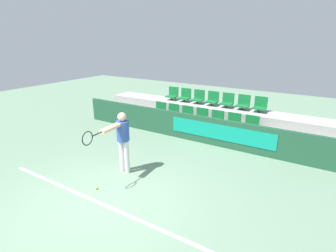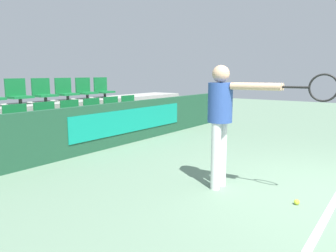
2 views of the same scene
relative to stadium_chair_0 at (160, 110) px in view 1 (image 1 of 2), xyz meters
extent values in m
plane|color=slate|center=(1.84, -5.17, -0.69)|extent=(30.00, 30.00, 0.00)
cube|color=white|center=(1.84, -5.13, -0.69)|extent=(6.33, 0.08, 0.01)
cube|color=#1E4C33|center=(1.84, -0.71, -0.22)|extent=(9.70, 0.12, 0.94)
cube|color=#0F937A|center=(2.89, -0.78, -0.18)|extent=(3.56, 0.02, 0.52)
cube|color=#9E9E99|center=(1.84, -0.12, -0.47)|extent=(9.30, 1.01, 0.46)
cube|color=#9E9E99|center=(1.84, 0.89, -0.24)|extent=(9.30, 1.01, 0.91)
cylinder|color=#333333|center=(0.00, -0.07, -0.18)|extent=(0.07, 0.07, 0.13)
cube|color=#146B33|center=(0.00, -0.07, -0.09)|extent=(0.46, 0.37, 0.05)
cube|color=#146B33|center=(0.00, 0.09, 0.12)|extent=(0.46, 0.04, 0.37)
cylinder|color=#333333|center=(0.61, -0.07, -0.18)|extent=(0.07, 0.07, 0.13)
cube|color=#146B33|center=(0.61, -0.07, -0.09)|extent=(0.46, 0.37, 0.05)
cube|color=#146B33|center=(0.61, 0.09, 0.12)|extent=(0.46, 0.04, 0.37)
cylinder|color=#333333|center=(1.23, -0.07, -0.18)|extent=(0.07, 0.07, 0.13)
cube|color=#146B33|center=(1.23, -0.07, -0.09)|extent=(0.46, 0.37, 0.05)
cube|color=#146B33|center=(1.23, 0.09, 0.12)|extent=(0.46, 0.04, 0.37)
cylinder|color=#333333|center=(1.84, -0.07, -0.18)|extent=(0.07, 0.07, 0.13)
cube|color=#146B33|center=(1.84, -0.07, -0.09)|extent=(0.46, 0.37, 0.05)
cube|color=#146B33|center=(1.84, 0.09, 0.12)|extent=(0.46, 0.04, 0.37)
cylinder|color=#333333|center=(2.45, -0.07, -0.18)|extent=(0.07, 0.07, 0.13)
cube|color=#146B33|center=(2.45, -0.07, -0.09)|extent=(0.46, 0.37, 0.05)
cube|color=#146B33|center=(2.45, 0.09, 0.12)|extent=(0.46, 0.04, 0.37)
cylinder|color=#333333|center=(3.07, -0.07, -0.18)|extent=(0.07, 0.07, 0.13)
cube|color=#146B33|center=(3.07, -0.07, -0.09)|extent=(0.46, 0.37, 0.05)
cube|color=#146B33|center=(3.07, 0.09, 0.12)|extent=(0.46, 0.04, 0.37)
cylinder|color=#333333|center=(3.68, -0.07, -0.18)|extent=(0.07, 0.07, 0.13)
cube|color=#146B33|center=(3.68, -0.07, -0.09)|extent=(0.46, 0.37, 0.05)
cube|color=#146B33|center=(3.68, 0.09, 0.12)|extent=(0.46, 0.04, 0.37)
cylinder|color=#333333|center=(0.00, 0.94, 0.28)|extent=(0.07, 0.07, 0.13)
cube|color=#146B33|center=(0.00, 0.94, 0.37)|extent=(0.46, 0.37, 0.05)
cube|color=#146B33|center=(0.00, 1.10, 0.58)|extent=(0.46, 0.04, 0.37)
cylinder|color=#333333|center=(0.61, 0.94, 0.28)|extent=(0.07, 0.07, 0.13)
cube|color=#146B33|center=(0.61, 0.94, 0.37)|extent=(0.46, 0.37, 0.05)
cube|color=#146B33|center=(0.61, 1.10, 0.58)|extent=(0.46, 0.04, 0.37)
cylinder|color=#333333|center=(1.23, 0.94, 0.28)|extent=(0.07, 0.07, 0.13)
cube|color=#146B33|center=(1.23, 0.94, 0.37)|extent=(0.46, 0.37, 0.05)
cube|color=#146B33|center=(1.23, 1.10, 0.58)|extent=(0.46, 0.04, 0.37)
cylinder|color=#333333|center=(1.84, 0.94, 0.28)|extent=(0.07, 0.07, 0.13)
cube|color=#146B33|center=(1.84, 0.94, 0.37)|extent=(0.46, 0.37, 0.05)
cube|color=#146B33|center=(1.84, 1.10, 0.58)|extent=(0.46, 0.04, 0.37)
cylinder|color=#333333|center=(2.45, 0.94, 0.28)|extent=(0.07, 0.07, 0.13)
cube|color=#146B33|center=(2.45, 0.94, 0.37)|extent=(0.46, 0.37, 0.05)
cube|color=#146B33|center=(2.45, 1.10, 0.58)|extent=(0.46, 0.04, 0.37)
cylinder|color=#333333|center=(3.07, 0.94, 0.28)|extent=(0.07, 0.07, 0.13)
cube|color=#146B33|center=(3.07, 0.94, 0.37)|extent=(0.46, 0.37, 0.05)
cube|color=#146B33|center=(3.07, 1.10, 0.58)|extent=(0.46, 0.04, 0.37)
cylinder|color=#333333|center=(3.68, 0.94, 0.28)|extent=(0.07, 0.07, 0.13)
cube|color=#146B33|center=(3.68, 0.94, 0.37)|extent=(0.46, 0.37, 0.05)
cube|color=#146B33|center=(3.68, 1.10, 0.58)|extent=(0.46, 0.04, 0.37)
cylinder|color=silver|center=(1.24, -3.73, -0.24)|extent=(0.13, 0.13, 0.91)
cylinder|color=silver|center=(1.42, -3.73, -0.24)|extent=(0.13, 0.13, 0.91)
cylinder|color=#2D4C99|center=(1.33, -3.73, 0.48)|extent=(0.33, 0.33, 0.53)
sphere|color=tan|center=(1.33, -3.73, 0.86)|extent=(0.23, 0.23, 0.23)
cylinder|color=tan|center=(1.32, -4.20, 0.71)|extent=(0.14, 0.63, 0.09)
cylinder|color=tan|center=(1.41, -4.20, 0.71)|extent=(0.14, 0.63, 0.09)
cylinder|color=black|center=(1.40, -4.66, 0.71)|extent=(0.05, 0.30, 0.03)
torus|color=black|center=(1.42, -4.96, 0.71)|extent=(0.05, 0.32, 0.32)
sphere|color=#CCDB33|center=(1.33, -4.78, -0.66)|extent=(0.07, 0.07, 0.07)
camera|label=1|loc=(5.69, -8.52, 2.78)|focal=28.00mm
camera|label=2|loc=(-2.62, -5.69, 0.87)|focal=35.00mm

